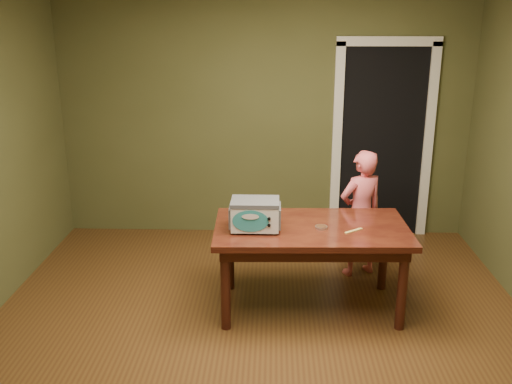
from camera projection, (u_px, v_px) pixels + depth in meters
floor at (258, 353)px, 4.28m from camera, size 5.00×5.00×0.00m
room_shell at (258, 129)px, 3.77m from camera, size 4.52×5.02×2.61m
doorway at (377, 138)px, 6.57m from camera, size 1.10×0.66×2.25m
dining_table at (311, 237)px, 4.75m from camera, size 1.62×0.94×0.75m
toy_oven at (255, 214)px, 4.60m from camera, size 0.41×0.29×0.25m
baking_pan at (321, 227)px, 4.66m from camera, size 0.10×0.10×0.02m
spatula at (354, 231)px, 4.61m from camera, size 0.16×0.13×0.01m
child at (361, 214)px, 5.41m from camera, size 0.53×0.46×1.23m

